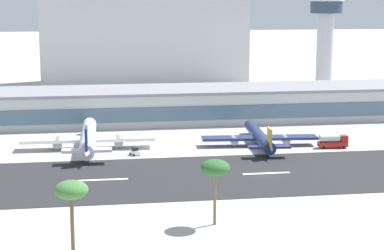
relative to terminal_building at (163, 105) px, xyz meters
name	(u,v)px	position (x,y,z in m)	size (l,w,h in m)	color
ground_plane	(265,175)	(16.67, -77.17, -5.80)	(1400.00, 1400.00, 0.00)	#B2AFA8
runway_strip	(263,174)	(16.67, -75.92, -5.76)	(800.00, 40.43, 0.08)	#262628
runway_centreline_dash_3	(103,180)	(-22.86, -75.92, -5.72)	(12.00, 1.20, 0.01)	white
runway_centreline_dash_4	(266,173)	(17.47, -75.92, -5.72)	(12.00, 1.20, 0.01)	white
terminal_building	(163,105)	(0.00, 0.00, 0.00)	(176.62, 27.70, 11.59)	#B7BABC
control_tower	(325,37)	(72.59, 39.65, 20.62)	(14.39, 14.39, 42.44)	silver
distant_hotel_block	(144,37)	(2.16, 107.61, 17.53)	(100.93, 32.56, 46.66)	#BCBCC1
airliner_navy_tail_gate_0	(88,139)	(-26.29, -41.87, -2.67)	(38.49, 47.09, 9.82)	white
airliner_gold_tail_gate_1	(260,137)	(23.54, -45.22, -3.16)	(34.37, 39.73, 8.29)	navy
service_baggage_tug_0	(135,151)	(-13.55, -51.04, -4.75)	(2.95, 3.58, 2.20)	white
service_fuel_truck_1	(333,141)	(43.92, -50.62, -3.77)	(8.62, 3.23, 3.95)	#B2231E
palm_tree_0	(215,169)	(-2.20, -111.62, 5.31)	(5.70, 5.70, 12.88)	brown
palm_tree_1	(71,192)	(-28.79, -127.73, 6.59)	(5.55, 5.55, 14.25)	brown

